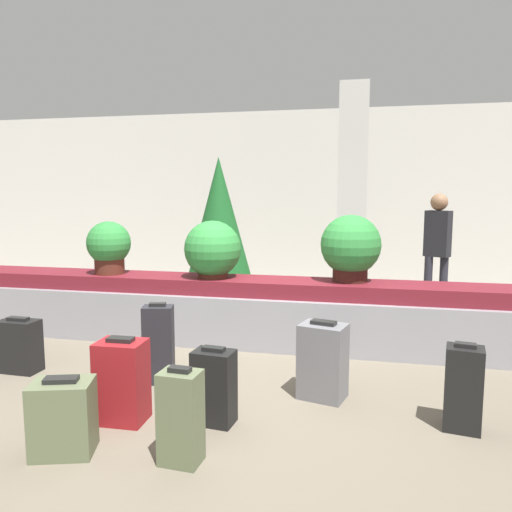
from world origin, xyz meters
The scene contains 17 objects.
ground_plane centered at (0.00, 0.00, 0.00)m, with size 18.00×18.00×0.00m, color #6B6051.
back_wall centered at (0.00, 5.72, 1.60)m, with size 18.00×0.06×3.20m.
carousel centered at (0.00, 1.24, 0.34)m, with size 7.37×0.70×0.71m.
pillar centered at (0.95, 3.52, 1.60)m, with size 0.42×0.42×3.20m.
suitcase_0 centered at (0.84, -0.10, 0.31)m, with size 0.41×0.35×0.64m.
suitcase_1 centered at (0.12, -0.72, 0.27)m, with size 0.31×0.23×0.56m.
suitcase_2 centered at (-0.53, -0.83, 0.30)m, with size 0.34×0.27×0.62m.
suitcase_3 centered at (1.84, -0.44, 0.30)m, with size 0.28×0.24×0.62m.
suitcase_4 centered at (0.08, -1.27, 0.29)m, with size 0.26×0.21×0.61m.
suitcase_5 centered at (-0.68, -1.32, 0.24)m, with size 0.44×0.37×0.50m.
suitcase_6 centered at (-1.93, -0.11, 0.24)m, with size 0.37×0.22×0.51m.
suitcase_7 centered at (-0.58, -0.07, 0.34)m, with size 0.29×0.24×0.71m.
potted_plant_0 centered at (1.00, 1.30, 1.07)m, with size 0.63×0.63×0.70m.
potted_plant_1 centered at (-1.72, 1.21, 1.03)m, with size 0.50×0.50×0.61m.
potted_plant_2 centered at (-0.48, 1.21, 1.01)m, with size 0.62×0.62×0.63m.
traveler_0 centered at (2.10, 3.09, 0.97)m, with size 0.37×0.32×1.63m.
decorated_tree centered at (-0.86, 2.72, 1.15)m, with size 1.05×1.05×2.13m.
Camera 1 is at (1.15, -3.98, 1.65)m, focal length 35.00 mm.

